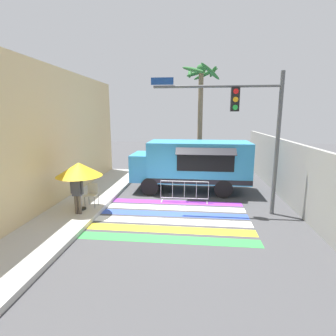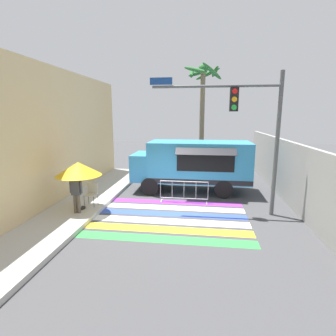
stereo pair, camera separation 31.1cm
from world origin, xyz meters
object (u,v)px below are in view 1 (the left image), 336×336
object	(u,v)px
food_truck	(190,162)
vendor_person	(77,192)
patio_umbrella	(79,169)
traffic_signal_pole	(251,120)
palm_tree	(201,97)
barricade_front	(184,192)
folding_chair	(92,192)

from	to	relation	value
food_truck	vendor_person	size ratio (longest dim) A/B	3.84
patio_umbrella	traffic_signal_pole	bearing A→B (deg)	6.85
traffic_signal_pole	palm_tree	xyz separation A→B (m)	(-1.89, 6.66, 1.34)
food_truck	patio_umbrella	xyz separation A→B (m)	(-4.38, -3.86, 0.31)
barricade_front	food_truck	bearing A→B (deg)	84.57
food_truck	barricade_front	bearing A→B (deg)	-95.43
folding_chair	vendor_person	world-z (taller)	vendor_person
palm_tree	folding_chair	bearing A→B (deg)	-123.76
food_truck	barricade_front	size ratio (longest dim) A/B	2.72
traffic_signal_pole	folding_chair	world-z (taller)	traffic_signal_pole
folding_chair	barricade_front	distance (m)	4.18
folding_chair	barricade_front	world-z (taller)	folding_chair
food_truck	vendor_person	bearing A→B (deg)	-134.70
folding_chair	vendor_person	distance (m)	1.06
barricade_front	palm_tree	size ratio (longest dim) A/B	0.32
patio_umbrella	vendor_person	bearing A→B (deg)	-79.91
food_truck	folding_chair	bearing A→B (deg)	-140.82
vendor_person	palm_tree	size ratio (longest dim) A/B	0.22
food_truck	patio_umbrella	size ratio (longest dim) A/B	3.09
food_truck	palm_tree	bearing A→B (deg)	81.34
food_truck	traffic_signal_pole	distance (m)	4.53
vendor_person	palm_tree	world-z (taller)	palm_tree
folding_chair	barricade_front	bearing A→B (deg)	1.08
traffic_signal_pole	palm_tree	size ratio (longest dim) A/B	0.79
patio_umbrella	palm_tree	distance (m)	9.56
traffic_signal_pole	food_truck	bearing A→B (deg)	128.77
patio_umbrella	palm_tree	size ratio (longest dim) A/B	0.28
vendor_person	folding_chair	bearing A→B (deg)	90.54
vendor_person	palm_tree	xyz separation A→B (m)	(4.85, 7.96, 4.13)
traffic_signal_pole	vendor_person	xyz separation A→B (m)	(-6.74, -1.30, -2.79)
patio_umbrella	vendor_person	size ratio (longest dim) A/B	1.24
food_truck	folding_chair	distance (m)	5.35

